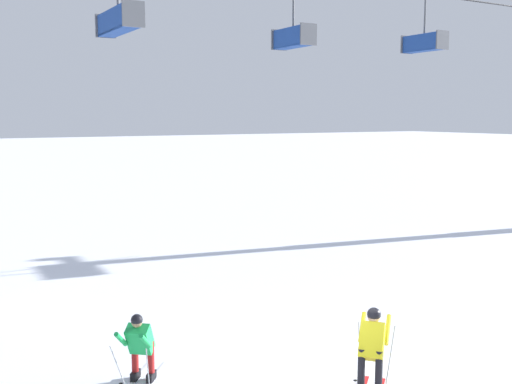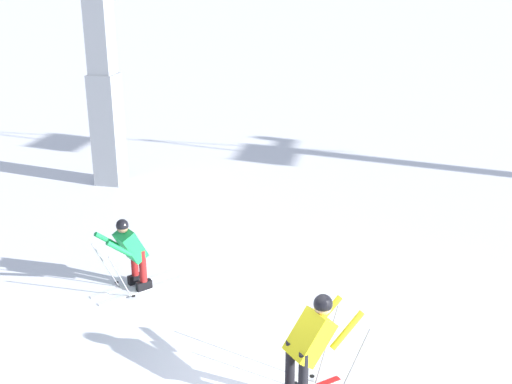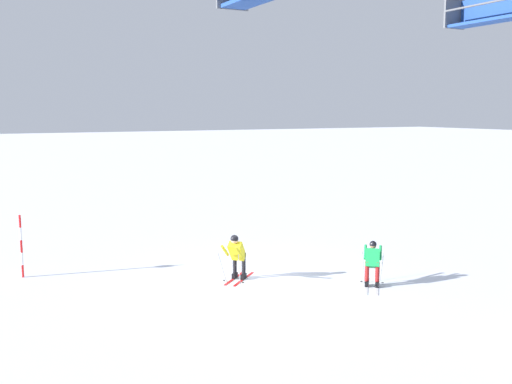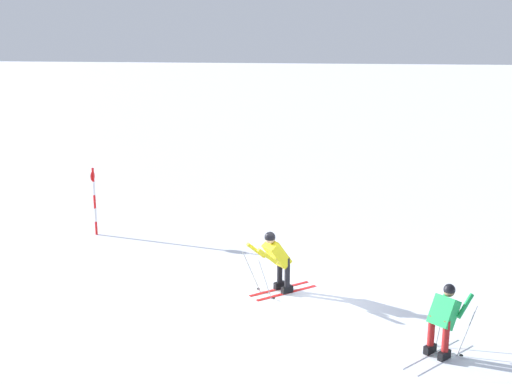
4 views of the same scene
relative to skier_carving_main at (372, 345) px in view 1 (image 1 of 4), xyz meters
name	(u,v)px [view 1 (image 1 of 4)]	position (x,y,z in m)	size (l,w,h in m)	color
skier_carving_main	(372,345)	(0.00, 0.00, 0.00)	(1.65, 1.57, 1.67)	red
chairlift_seat_nearest	(116,21)	(-2.06, 7.84, 6.48)	(0.61, 2.45, 2.10)	black
chairlift_seat_second	(291,36)	(3.39, 7.84, 6.44)	(0.61, 1.67, 2.18)	black
chairlift_seat_middle	(423,42)	(8.88, 7.84, 6.59)	(0.61, 1.73, 2.02)	black
skier_distant_uphill	(140,344)	(-3.46, 2.39, -0.12)	(1.44, 1.61, 1.48)	white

